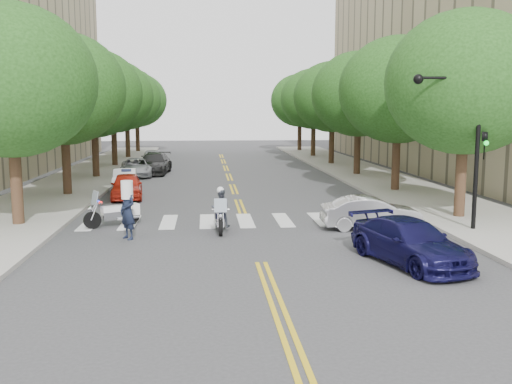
{
  "coord_description": "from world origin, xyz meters",
  "views": [
    {
      "loc": [
        -1.61,
        -16.29,
        4.45
      ],
      "look_at": [
        0.36,
        5.66,
        1.3
      ],
      "focal_mm": 40.0,
      "sensor_mm": 36.0,
      "label": 1
    }
  ],
  "objects": [
    {
      "name": "convertible",
      "position": [
        4.64,
        4.5,
        0.62
      ],
      "size": [
        3.79,
        1.46,
        1.23
      ],
      "primitive_type": "imported",
      "rotation": [
        0.0,
        0.0,
        1.53
      ],
      "color": "#B3B2B4",
      "rests_on": "ground"
    },
    {
      "name": "motorcycle_police",
      "position": [
        -1.06,
        4.55,
        0.75
      ],
      "size": [
        0.71,
        2.08,
        1.68
      ],
      "rotation": [
        0.0,
        0.0,
        3.12
      ],
      "color": "black",
      "rests_on": "ground"
    },
    {
      "name": "ground",
      "position": [
        0.0,
        0.0,
        0.0
      ],
      "size": [
        140.0,
        140.0,
        0.0
      ],
      "primitive_type": "plane",
      "color": "#38383A",
      "rests_on": "ground"
    },
    {
      "name": "tree_r_3",
      "position": [
        8.8,
        30.0,
        5.55
      ],
      "size": [
        6.4,
        6.4,
        8.45
      ],
      "color": "#382316",
      "rests_on": "ground"
    },
    {
      "name": "sidewalk_left",
      "position": [
        -9.5,
        22.0,
        0.07
      ],
      "size": [
        5.0,
        60.0,
        0.15
      ],
      "primitive_type": "cube",
      "color": "#9E9991",
      "rests_on": "ground"
    },
    {
      "name": "tree_l_3",
      "position": [
        -8.8,
        30.0,
        5.55
      ],
      "size": [
        6.4,
        6.4,
        8.45
      ],
      "color": "#382316",
      "rests_on": "ground"
    },
    {
      "name": "parked_car_e",
      "position": [
        -5.79,
        29.5,
        0.7
      ],
      "size": [
        1.73,
        4.16,
        1.41
      ],
      "primitive_type": "imported",
      "rotation": [
        0.0,
        0.0,
        0.02
      ],
      "color": "#A6A5AA",
      "rests_on": "ground"
    },
    {
      "name": "parked_car_b",
      "position": [
        -6.18,
        16.46,
        0.59
      ],
      "size": [
        1.56,
        3.67,
        1.18
      ],
      "primitive_type": "imported",
      "rotation": [
        0.0,
        0.0,
        0.09
      ],
      "color": "silver",
      "rests_on": "ground"
    },
    {
      "name": "sedan_blue",
      "position": [
        4.33,
        -0.5,
        0.65
      ],
      "size": [
        3.02,
        4.8,
        1.3
      ],
      "primitive_type": "imported",
      "rotation": [
        0.0,
        0.0,
        0.29
      ],
      "color": "#0F0D39",
      "rests_on": "ground"
    },
    {
      "name": "parked_car_a",
      "position": [
        -5.61,
        13.0,
        0.65
      ],
      "size": [
        1.91,
        3.94,
        1.3
      ],
      "primitive_type": "imported",
      "rotation": [
        0.0,
        0.0,
        0.1
      ],
      "color": "#B02112",
      "rests_on": "ground"
    },
    {
      "name": "motorcycle_parked",
      "position": [
        -5.06,
        5.92,
        0.5
      ],
      "size": [
        2.03,
        1.38,
        1.45
      ],
      "rotation": [
        0.0,
        0.0,
        2.11
      ],
      "color": "black",
      "rests_on": "ground"
    },
    {
      "name": "officer_standing",
      "position": [
        -4.32,
        3.54,
        0.99
      ],
      "size": [
        0.83,
        0.86,
        1.98
      ],
      "primitive_type": "imported",
      "rotation": [
        0.0,
        0.0,
        -0.88
      ],
      "color": "black",
      "rests_on": "ground"
    },
    {
      "name": "tree_l_4",
      "position": [
        -8.8,
        38.0,
        5.55
      ],
      "size": [
        6.4,
        6.4,
        8.45
      ],
      "color": "#382316",
      "rests_on": "ground"
    },
    {
      "name": "tree_l_1",
      "position": [
        -8.8,
        14.0,
        5.55
      ],
      "size": [
        6.4,
        6.4,
        8.45
      ],
      "color": "#382316",
      "rests_on": "ground"
    },
    {
      "name": "tree_r_5",
      "position": [
        8.8,
        46.0,
        5.55
      ],
      "size": [
        6.4,
        6.4,
        8.45
      ],
      "color": "#382316",
      "rests_on": "ground"
    },
    {
      "name": "sidewalk_right",
      "position": [
        9.5,
        22.0,
        0.07
      ],
      "size": [
        5.0,
        60.0,
        0.15
      ],
      "primitive_type": "cube",
      "color": "#9E9991",
      "rests_on": "ground"
    },
    {
      "name": "parked_car_c",
      "position": [
        -6.3,
        22.9,
        0.62
      ],
      "size": [
        2.49,
        4.62,
        1.23
      ],
      "primitive_type": "imported",
      "rotation": [
        0.0,
        0.0,
        0.1
      ],
      "color": "#989A9F",
      "rests_on": "ground"
    },
    {
      "name": "tree_r_1",
      "position": [
        8.8,
        14.0,
        5.55
      ],
      "size": [
        6.4,
        6.4,
        8.45
      ],
      "color": "#382316",
      "rests_on": "ground"
    },
    {
      "name": "tree_l_2",
      "position": [
        -8.8,
        22.0,
        5.55
      ],
      "size": [
        6.4,
        6.4,
        8.45
      ],
      "color": "#382316",
      "rests_on": "ground"
    },
    {
      "name": "tree_r_2",
      "position": [
        8.8,
        22.0,
        5.55
      ],
      "size": [
        6.4,
        6.4,
        8.45
      ],
      "color": "#382316",
      "rests_on": "ground"
    },
    {
      "name": "tree_l_0",
      "position": [
        -8.8,
        6.0,
        5.55
      ],
      "size": [
        6.4,
        6.4,
        8.45
      ],
      "color": "#382316",
      "rests_on": "ground"
    },
    {
      "name": "tree_r_4",
      "position": [
        8.8,
        38.0,
        5.55
      ],
      "size": [
        6.4,
        6.4,
        8.45
      ],
      "color": "#382316",
      "rests_on": "ground"
    },
    {
      "name": "tree_l_5",
      "position": [
        -8.8,
        46.0,
        5.55
      ],
      "size": [
        6.4,
        6.4,
        8.45
      ],
      "color": "#382316",
      "rests_on": "ground"
    },
    {
      "name": "traffic_signal_pole",
      "position": [
        7.72,
        3.5,
        3.72
      ],
      "size": [
        2.82,
        0.42,
        6.0
      ],
      "color": "black",
      "rests_on": "ground"
    },
    {
      "name": "parked_car_d",
      "position": [
        -5.2,
        24.5,
        0.72
      ],
      "size": [
        2.42,
        5.14,
        1.45
      ],
      "primitive_type": "imported",
      "rotation": [
        0.0,
        0.0,
        -0.08
      ],
      "color": "black",
      "rests_on": "ground"
    },
    {
      "name": "tree_r_0",
      "position": [
        8.8,
        6.0,
        5.55
      ],
      "size": [
        6.4,
        6.4,
        8.45
      ],
      "color": "#382316",
      "rests_on": "ground"
    }
  ]
}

